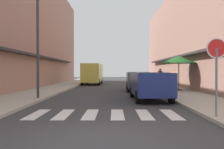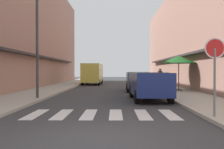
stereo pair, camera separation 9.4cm
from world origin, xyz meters
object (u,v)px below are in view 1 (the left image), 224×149
(round_street_sign, at_px, (217,56))
(street_lamp, at_px, (41,34))
(parked_car_mid, at_px, (138,79))
(pedestrian_walking_near, at_px, (160,78))
(parked_car_near, at_px, (150,83))
(cafe_umbrella, at_px, (179,60))
(delivery_van, at_px, (92,72))

(round_street_sign, xyz_separation_m, street_lamp, (-7.02, 5.45, 1.51))
(parked_car_mid, distance_m, pedestrian_walking_near, 2.31)
(parked_car_mid, bearing_deg, round_street_sign, -83.64)
(parked_car_near, xyz_separation_m, street_lamp, (-5.72, -0.03, 2.59))
(parked_car_near, xyz_separation_m, pedestrian_walking_near, (1.92, 7.49, 0.06))
(parked_car_mid, bearing_deg, parked_car_near, -90.00)
(round_street_sign, height_order, cafe_umbrella, cafe_umbrella)
(delivery_van, xyz_separation_m, street_lamp, (-1.38, -15.59, 2.10))
(cafe_umbrella, bearing_deg, delivery_van, 125.78)
(delivery_van, relative_size, round_street_sign, 2.22)
(delivery_van, relative_size, pedestrian_walking_near, 3.31)
(round_street_sign, height_order, pedestrian_walking_near, round_street_sign)
(round_street_sign, distance_m, pedestrian_walking_near, 13.02)
(parked_car_mid, bearing_deg, cafe_umbrella, -13.86)
(parked_car_mid, height_order, delivery_van, delivery_van)
(pedestrian_walking_near, bearing_deg, parked_car_near, -76.23)
(delivery_van, distance_m, pedestrian_walking_near, 10.23)
(parked_car_near, height_order, pedestrian_walking_near, pedestrian_walking_near)
(cafe_umbrella, distance_m, pedestrian_walking_near, 2.65)
(street_lamp, bearing_deg, parked_car_near, 0.27)
(parked_car_mid, relative_size, delivery_van, 0.83)
(parked_car_near, xyz_separation_m, round_street_sign, (1.30, -5.48, 1.07))
(cafe_umbrella, bearing_deg, round_street_sign, -98.42)
(delivery_van, height_order, street_lamp, street_lamp)
(cafe_umbrella, bearing_deg, parked_car_mid, 166.14)
(parked_car_mid, distance_m, delivery_van, 10.33)
(cafe_umbrella, bearing_deg, parked_car_near, -118.08)
(street_lamp, bearing_deg, parked_car_mid, 47.44)
(cafe_umbrella, relative_size, pedestrian_walking_near, 1.67)
(parked_car_mid, xyz_separation_m, pedestrian_walking_near, (1.92, 1.28, 0.06))
(parked_car_near, bearing_deg, pedestrian_walking_near, 75.64)
(round_street_sign, bearing_deg, cafe_umbrella, 81.58)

